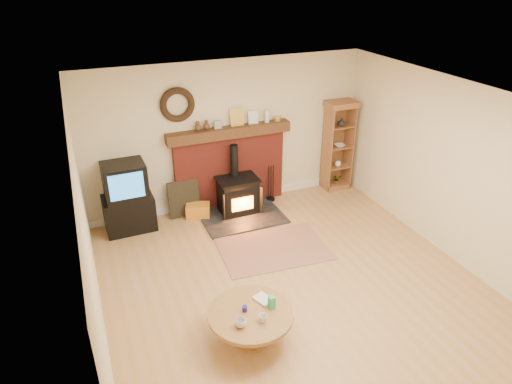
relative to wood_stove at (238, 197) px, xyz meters
name	(u,v)px	position (x,y,z in m)	size (l,w,h in m)	color
ground	(296,288)	(-0.01, -2.27, -0.32)	(5.50, 5.50, 0.00)	#B08549
room_shell	(297,172)	(-0.02, -2.17, 1.40)	(5.02, 5.52, 2.61)	beige
chimney_breast	(230,163)	(0.00, 0.40, 0.48)	(2.20, 0.22, 1.78)	maroon
wood_stove	(238,197)	(0.00, 0.00, 0.00)	(1.40, 1.00, 1.22)	black
area_rug	(273,249)	(0.10, -1.27, -0.31)	(1.63, 1.12, 0.01)	brown
tv_unit	(127,198)	(-1.85, 0.20, 0.24)	(0.81, 0.58, 1.17)	black
curio_cabinet	(337,145)	(2.12, 0.28, 0.55)	(0.56, 0.40, 1.73)	brown
firelog_box	(198,211)	(-0.70, 0.13, -0.19)	(0.40, 0.25, 0.25)	yellow
leaning_painting	(184,199)	(-0.90, 0.28, 0.01)	(0.54, 0.03, 0.65)	black
fire_tools	(271,194)	(0.72, 0.23, -0.18)	(0.16, 0.16, 0.70)	black
coffee_table	(251,318)	(-0.93, -2.92, 0.03)	(0.99, 0.99, 0.58)	brown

